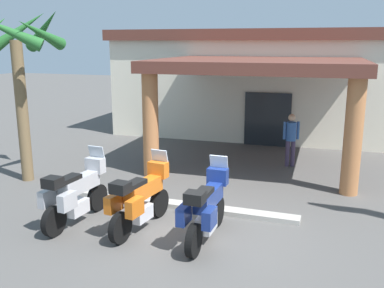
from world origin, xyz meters
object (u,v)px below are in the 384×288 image
motorcycle_silver (75,194)px  motel_building (276,82)px  pedestrian (291,136)px  palm_tree_roadside (16,51)px  motorcycle_orange (140,199)px  motorcycle_blue (206,208)px

motorcycle_silver → motel_building: bearing=-9.3°
pedestrian → palm_tree_roadside: 8.71m
pedestrian → motorcycle_silver: bearing=127.6°
palm_tree_roadside → motel_building: bearing=57.4°
motorcycle_orange → motorcycle_silver: bearing=103.3°
motorcycle_orange → pedestrian: pedestrian is taller
pedestrian → palm_tree_roadside: (-7.19, -4.09, 2.73)m
motorcycle_silver → motorcycle_orange: same height
pedestrian → palm_tree_roadside: bearing=99.5°
pedestrian → motorcycle_orange: bearing=138.0°
motel_building → motorcycle_blue: size_ratio=6.43×
motorcycle_silver → motorcycle_blue: 3.03m
pedestrian → palm_tree_roadside: size_ratio=0.35×
palm_tree_roadside → pedestrian: bearing=29.6°
motorcycle_silver → pedestrian: bearing=-28.4°
pedestrian → palm_tree_roadside: palm_tree_roadside is taller
motel_building → palm_tree_roadside: palm_tree_roadside is taller
motorcycle_silver → palm_tree_roadside: (-3.21, 2.21, 3.05)m
motel_building → palm_tree_roadside: (-5.88, -9.20, 1.44)m
pedestrian → motorcycle_blue: bearing=151.1°
motel_building → motorcycle_blue: bearing=-90.3°
motel_building → motorcycle_orange: size_ratio=6.43×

